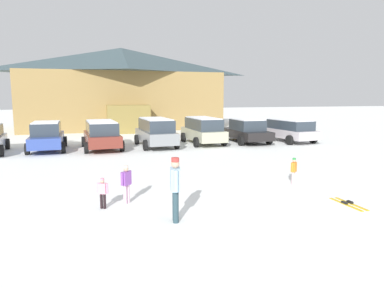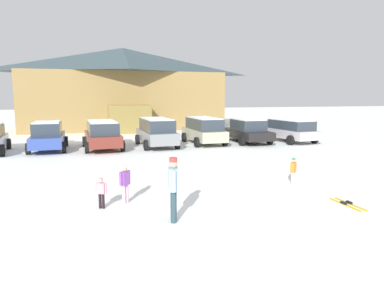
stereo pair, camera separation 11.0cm
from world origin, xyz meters
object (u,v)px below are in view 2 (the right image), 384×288
(parked_beige_suv, at_px, (204,130))
(parked_silver_wagon, at_px, (290,130))
(parked_black_sedan, at_px, (247,130))
(skier_child_in_purple_jacket, at_px, (125,182))
(skier_child_in_pink_snowsuit, at_px, (101,191))
(parked_maroon_van, at_px, (102,134))
(skier_adult_in_blue_parka, at_px, (173,186))
(parked_grey_wagon, at_px, (156,132))
(pair_of_skis, at_px, (347,204))
(skier_child_in_orange_jacket, at_px, (293,170))
(parked_blue_hatchback, at_px, (48,136))
(ski_lodge, at_px, (124,88))

(parked_beige_suv, height_order, parked_silver_wagon, parked_beige_suv)
(parked_black_sedan, relative_size, skier_child_in_purple_jacket, 4.06)
(skier_child_in_pink_snowsuit, xyz_separation_m, skier_child_in_purple_jacket, (0.69, 0.30, 0.15))
(parked_black_sedan, xyz_separation_m, skier_child_in_purple_jacket, (-9.10, -11.50, -0.17))
(parked_beige_suv, xyz_separation_m, skier_child_in_pink_snowsuit, (-6.71, -11.91, -0.44))
(parked_maroon_van, distance_m, parked_beige_suv, 6.59)
(parked_beige_suv, bearing_deg, parked_silver_wagon, -5.65)
(parked_beige_suv, bearing_deg, skier_adult_in_blue_parka, -110.13)
(parked_maroon_van, bearing_deg, skier_child_in_purple_jacket, -87.18)
(parked_grey_wagon, xyz_separation_m, pair_of_skis, (3.59, -13.05, -0.94))
(skier_adult_in_blue_parka, distance_m, skier_child_in_orange_jacket, 5.49)
(parked_blue_hatchback, distance_m, parked_maroon_van, 3.12)
(parked_blue_hatchback, height_order, parked_grey_wagon, parked_grey_wagon)
(skier_child_in_orange_jacket, bearing_deg, parked_beige_suv, 89.95)
(parked_maroon_van, bearing_deg, parked_blue_hatchback, 174.22)
(skier_child_in_purple_jacket, height_order, pair_of_skis, skier_child_in_purple_jacket)
(parked_black_sedan, bearing_deg, skier_child_in_pink_snowsuit, -129.67)
(parked_black_sedan, xyz_separation_m, skier_adult_in_blue_parka, (-8.01, -13.34, 0.12))
(parked_blue_hatchback, distance_m, skier_adult_in_blue_parka, 14.06)
(parked_black_sedan, distance_m, skier_child_in_orange_jacket, 11.37)
(skier_child_in_pink_snowsuit, distance_m, skier_child_in_purple_jacket, 0.77)
(ski_lodge, relative_size, parked_black_sedan, 4.05)
(skier_child_in_purple_jacket, bearing_deg, skier_child_in_pink_snowsuit, -156.64)
(parked_maroon_van, xyz_separation_m, skier_adult_in_blue_parka, (1.63, -12.92, 0.02))
(parked_silver_wagon, distance_m, skier_child_in_purple_jacket, 16.39)
(skier_adult_in_blue_parka, relative_size, skier_child_in_orange_jacket, 1.69)
(parked_blue_hatchback, bearing_deg, parked_beige_suv, 1.29)
(parked_blue_hatchback, relative_size, parked_beige_suv, 0.99)
(ski_lodge, xyz_separation_m, skier_adult_in_blue_parka, (-0.64, -26.72, -3.03))
(skier_adult_in_blue_parka, relative_size, skier_child_in_pink_snowsuit, 1.87)
(parked_grey_wagon, bearing_deg, skier_child_in_pink_snowsuit, -106.76)
(skier_child_in_pink_snowsuit, relative_size, skier_child_in_purple_jacket, 0.77)
(skier_adult_in_blue_parka, height_order, skier_child_in_orange_jacket, skier_adult_in_blue_parka)
(parked_blue_hatchback, relative_size, skier_child_in_purple_jacket, 3.88)
(parked_grey_wagon, distance_m, skier_adult_in_blue_parka, 13.15)
(skier_adult_in_blue_parka, distance_m, skier_child_in_pink_snowsuit, 2.40)
(skier_adult_in_blue_parka, bearing_deg, parked_beige_suv, 69.87)
(ski_lodge, relative_size, parked_silver_wagon, 4.22)
(ski_lodge, distance_m, parked_blue_hatchback, 14.85)
(parked_maroon_van, relative_size, parked_grey_wagon, 1.01)
(skier_child_in_orange_jacket, bearing_deg, pair_of_skis, -81.83)
(pair_of_skis, bearing_deg, parked_beige_suv, 91.44)
(parked_blue_hatchback, relative_size, skier_adult_in_blue_parka, 2.71)
(skier_child_in_orange_jacket, bearing_deg, skier_child_in_purple_jacket, -174.60)
(parked_grey_wagon, bearing_deg, pair_of_skis, -74.64)
(ski_lodge, xyz_separation_m, pair_of_skis, (4.62, -26.73, -3.95))
(parked_maroon_van, bearing_deg, skier_child_in_orange_jacket, -58.06)
(parked_maroon_van, distance_m, parked_silver_wagon, 12.70)
(parked_grey_wagon, distance_m, parked_beige_suv, 3.27)
(parked_blue_hatchback, xyz_separation_m, parked_maroon_van, (3.11, -0.31, 0.07))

